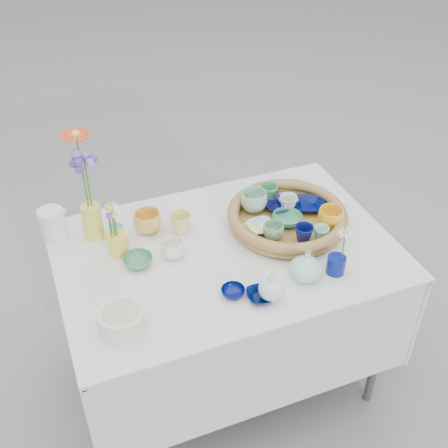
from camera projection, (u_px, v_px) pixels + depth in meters
name	position (u px, v px, depth m)	size (l,w,h in m)	color
ground	(226.00, 376.00, 2.59)	(80.00, 80.00, 0.00)	gray
display_table	(226.00, 376.00, 2.59)	(1.26, 0.86, 0.77)	silver
wicker_tray	(287.00, 217.00, 2.22)	(0.47, 0.47, 0.08)	brown
tray_ceramic_0	(279.00, 206.00, 2.29)	(0.12, 0.12, 0.03)	#0C0B4E
tray_ceramic_1	(309.00, 205.00, 2.29)	(0.13, 0.13, 0.03)	#00094B
tray_ceramic_2	(331.00, 218.00, 2.18)	(0.10, 0.10, 0.08)	yellow
tray_ceramic_3	(287.00, 219.00, 2.21)	(0.12, 0.12, 0.04)	#439571
tray_ceramic_4	(273.00, 231.00, 2.13)	(0.08, 0.08, 0.06)	#6DAB7D
tray_ceramic_5	(261.00, 227.00, 2.18)	(0.11, 0.11, 0.03)	silver
tray_ceramic_6	(254.00, 201.00, 2.27)	(0.11, 0.11, 0.09)	#91C6AA
tray_ceramic_7	(288.00, 204.00, 2.27)	(0.07, 0.07, 0.07)	silver
tray_ceramic_8	(288.00, 200.00, 2.33)	(0.09, 0.09, 0.02)	#78ADCF
tray_ceramic_9	(304.00, 234.00, 2.11)	(0.07, 0.07, 0.07)	#0A125A
tray_ceramic_10	(249.00, 232.00, 2.16)	(0.09, 0.09, 0.03)	#FFEF7D
tray_ceramic_11	(321.00, 233.00, 2.12)	(0.06, 0.06, 0.06)	#92DBB7
tray_ceramic_12	(269.00, 193.00, 2.33)	(0.08, 0.08, 0.07)	#3C9B58
loose_ceramic_0	(148.00, 222.00, 2.19)	(0.11, 0.11, 0.09)	#ECAF46
loose_ceramic_1	(181.00, 223.00, 2.19)	(0.09, 0.09, 0.08)	#E6D97C
loose_ceramic_2	(138.00, 261.00, 2.04)	(0.11, 0.11, 0.03)	#408857
loose_ceramic_3	(173.00, 249.00, 2.07)	(0.09, 0.09, 0.07)	white
loose_ceramic_4	(233.00, 292.00, 1.92)	(0.08, 0.08, 0.03)	#020A58
loose_ceramic_5	(117.00, 233.00, 2.15)	(0.06, 0.06, 0.06)	#A1E5E2
loose_ceramic_6	(261.00, 295.00, 1.91)	(0.10, 0.10, 0.02)	#010D38
fluted_bowl	(122.00, 320.00, 1.78)	(0.15, 0.15, 0.08)	silver
bud_vase_paleblue	(272.00, 283.00, 1.87)	(0.09, 0.09, 0.14)	silver
bud_vase_seafoam	(306.00, 265.00, 1.96)	(0.11, 0.11, 0.12)	#A3E4D7
bud_vase_cobalt	(336.00, 265.00, 2.00)	(0.07, 0.07, 0.07)	navy
single_daisy	(344.00, 246.00, 1.95)	(0.07, 0.07, 0.13)	white
tall_vase_yellow	(93.00, 222.00, 2.14)	(0.08, 0.08, 0.14)	#D3D449
gerbera	(82.00, 172.00, 2.01)	(0.12, 0.12, 0.32)	#F84121
hydrangea	(88.00, 182.00, 2.05)	(0.08, 0.08, 0.28)	#4F3C9D
white_pitcher	(53.00, 224.00, 2.14)	(0.13, 0.10, 0.13)	silver
daisy_cup	(118.00, 244.00, 2.08)	(0.08, 0.08, 0.08)	yellow
daisy_posy	(112.00, 220.00, 2.01)	(0.08, 0.08, 0.14)	white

